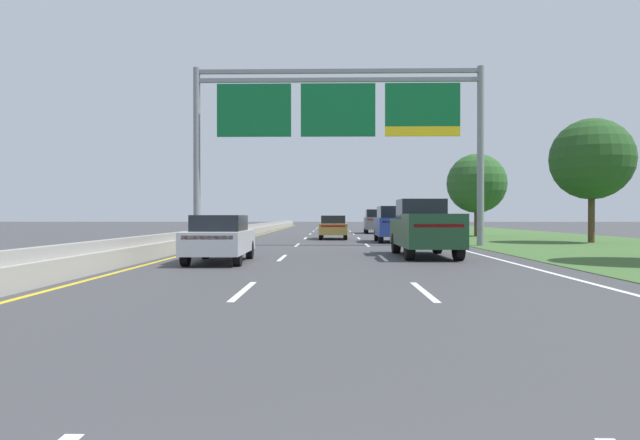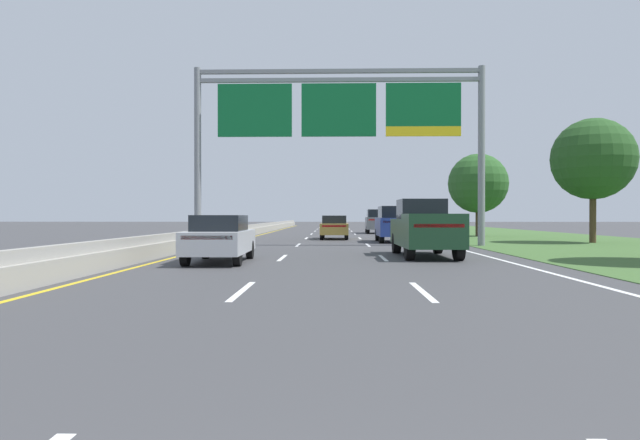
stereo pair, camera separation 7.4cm
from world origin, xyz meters
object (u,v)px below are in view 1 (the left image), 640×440
object	(u,v)px
pickup_truck_darkgreen	(424,228)
overhead_sign_gantry	(338,118)
roadside_tree_far	(477,183)
car_gold_centre_lane_sedan	(333,227)
car_grey_right_lane_suv	(375,221)
car_blue_right_lane_suv	(392,223)
roadside_tree_mid	(592,159)
car_silver_left_lane_sedan	(220,238)

from	to	relation	value
pickup_truck_darkgreen	overhead_sign_gantry	bearing A→B (deg)	22.56
overhead_sign_gantry	roadside_tree_far	xyz separation A→B (m)	(10.66, 13.56, -2.58)
car_gold_centre_lane_sedan	car_grey_right_lane_suv	bearing A→B (deg)	-16.39
pickup_truck_darkgreen	car_blue_right_lane_suv	bearing A→B (deg)	-0.99
car_gold_centre_lane_sedan	roadside_tree_mid	world-z (taller)	roadside_tree_mid
roadside_tree_far	car_blue_right_lane_suv	bearing A→B (deg)	-128.40
car_silver_left_lane_sedan	car_grey_right_lane_suv	distance (m)	31.97
overhead_sign_gantry	car_silver_left_lane_sedan	world-z (taller)	overhead_sign_gantry
car_silver_left_lane_sedan	car_gold_centre_lane_sedan	size ratio (longest dim) A/B	1.00
overhead_sign_gantry	car_gold_centre_lane_sedan	size ratio (longest dim) A/B	3.41
car_grey_right_lane_suv	pickup_truck_darkgreen	bearing A→B (deg)	-179.34
pickup_truck_darkgreen	car_grey_right_lane_suv	size ratio (longest dim) A/B	1.14
car_grey_right_lane_suv	roadside_tree_mid	world-z (taller)	roadside_tree_mid
pickup_truck_darkgreen	roadside_tree_far	size ratio (longest dim) A/B	0.87
overhead_sign_gantry	car_grey_right_lane_suv	distance (m)	21.77
car_blue_right_lane_suv	roadside_tree_far	bearing A→B (deg)	-37.96
car_gold_centre_lane_sedan	car_blue_right_lane_suv	world-z (taller)	car_blue_right_lane_suv
roadside_tree_mid	car_gold_centre_lane_sedan	bearing A→B (deg)	160.63
pickup_truck_darkgreen	roadside_tree_far	bearing A→B (deg)	-20.11
overhead_sign_gantry	car_grey_right_lane_suv	size ratio (longest dim) A/B	3.17
car_blue_right_lane_suv	car_grey_right_lane_suv	world-z (taller)	same
car_silver_left_lane_sedan	roadside_tree_far	size ratio (longest dim) A/B	0.71
overhead_sign_gantry	car_blue_right_lane_suv	world-z (taller)	overhead_sign_gantry
car_silver_left_lane_sedan	car_grey_right_lane_suv	xyz separation A→B (m)	(7.61, 31.05, 0.28)
car_silver_left_lane_sedan	pickup_truck_darkgreen	bearing A→B (deg)	-70.13
car_silver_left_lane_sedan	roadside_tree_far	xyz separation A→B (m)	(14.70, 23.85, 3.19)
pickup_truck_darkgreen	roadside_tree_mid	size ratio (longest dim) A/B	0.76
car_silver_left_lane_sedan	car_grey_right_lane_suv	size ratio (longest dim) A/B	0.94
pickup_truck_darkgreen	roadside_tree_mid	distance (m)	15.98
car_blue_right_lane_suv	pickup_truck_darkgreen	bearing A→B (deg)	-179.94
car_gold_centre_lane_sedan	roadside_tree_mid	xyz separation A→B (m)	(14.69, -5.16, 3.95)
overhead_sign_gantry	car_silver_left_lane_sedan	bearing A→B (deg)	-111.48
car_blue_right_lane_suv	roadside_tree_far	world-z (taller)	roadside_tree_far
roadside_tree_far	overhead_sign_gantry	bearing A→B (deg)	-128.16
overhead_sign_gantry	roadside_tree_far	size ratio (longest dim) A/B	2.41
car_gold_centre_lane_sedan	car_grey_right_lane_suv	world-z (taller)	car_grey_right_lane_suv
pickup_truck_darkgreen	roadside_tree_far	xyz separation A→B (m)	(7.46, 21.05, 2.93)
overhead_sign_gantry	car_gold_centre_lane_sedan	world-z (taller)	overhead_sign_gantry
car_silver_left_lane_sedan	car_gold_centre_lane_sedan	bearing A→B (deg)	-12.87
car_silver_left_lane_sedan	roadside_tree_mid	size ratio (longest dim) A/B	0.63
car_gold_centre_lane_sedan	roadside_tree_far	bearing A→B (deg)	-63.97
pickup_truck_darkgreen	car_grey_right_lane_suv	world-z (taller)	pickup_truck_darkgreen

